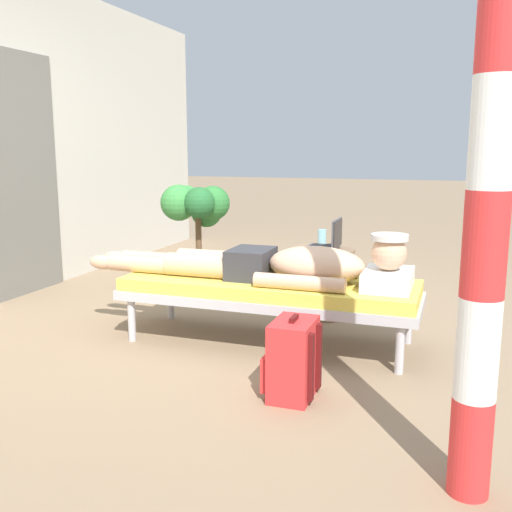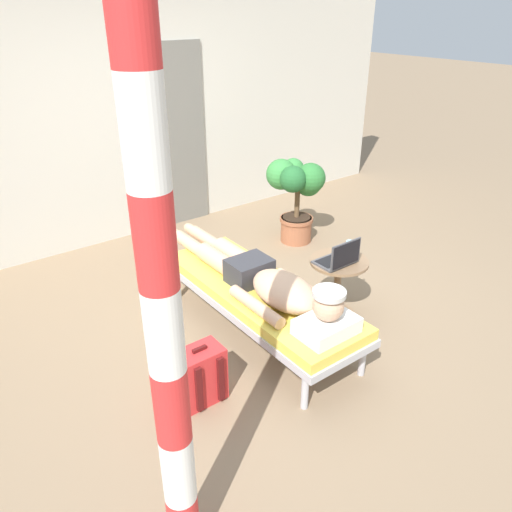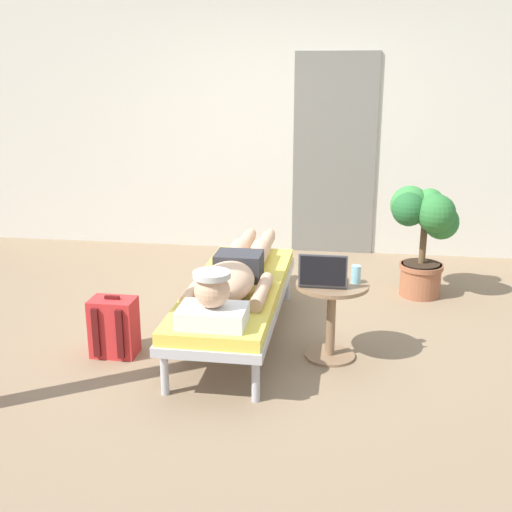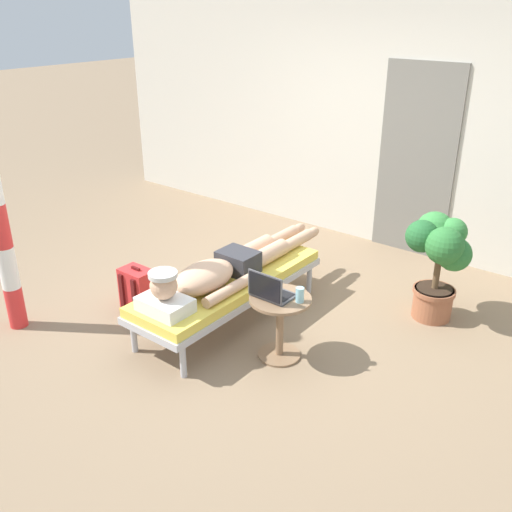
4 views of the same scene
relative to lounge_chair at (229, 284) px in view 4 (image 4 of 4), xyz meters
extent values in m
plane|color=#8C7256|center=(0.15, 0.18, -0.35)|extent=(40.00, 40.00, 0.00)
cube|color=beige|center=(0.00, 2.50, 1.00)|extent=(7.60, 0.20, 2.70)
cube|color=slate|center=(0.59, 2.39, 0.67)|extent=(0.84, 0.03, 2.04)
cylinder|color=#B7B7BC|center=(-0.27, 0.86, -0.21)|extent=(0.05, 0.05, 0.28)
cylinder|color=#B7B7BC|center=(0.27, 0.86, -0.21)|extent=(0.05, 0.05, 0.28)
cylinder|color=#B7B7BC|center=(-0.27, -0.86, -0.21)|extent=(0.05, 0.05, 0.28)
cylinder|color=#B7B7BC|center=(0.27, -0.86, -0.21)|extent=(0.05, 0.05, 0.28)
cube|color=#B7B7BC|center=(0.00, 0.00, -0.04)|extent=(0.65, 1.91, 0.06)
cube|color=#E5CC4C|center=(0.00, 0.00, 0.03)|extent=(0.62, 1.87, 0.08)
cube|color=white|center=(0.00, -0.75, 0.13)|extent=(0.40, 0.28, 0.11)
sphere|color=#D8A884|center=(0.00, -0.75, 0.29)|extent=(0.21, 0.21, 0.21)
cylinder|color=silver|center=(0.00, -0.75, 0.38)|extent=(0.22, 0.22, 0.03)
ellipsoid|color=#D8A884|center=(0.00, -0.31, 0.19)|extent=(0.35, 0.60, 0.23)
cylinder|color=#D8A884|center=(-0.22, -0.26, 0.12)|extent=(0.09, 0.55, 0.09)
cylinder|color=#D8A884|center=(0.22, -0.26, 0.12)|extent=(0.09, 0.55, 0.09)
cube|color=#333338|center=(0.00, 0.12, 0.17)|extent=(0.33, 0.26, 0.19)
cylinder|color=#D8A884|center=(-0.09, 0.46, 0.15)|extent=(0.15, 0.42, 0.15)
cylinder|color=#D8A884|center=(-0.09, 0.89, 0.13)|extent=(0.11, 0.44, 0.11)
ellipsoid|color=#D8A884|center=(-0.09, 1.18, 0.12)|extent=(0.09, 0.20, 0.10)
cylinder|color=#D8A884|center=(0.09, 0.46, 0.15)|extent=(0.15, 0.42, 0.15)
cylinder|color=#D8A884|center=(0.09, 0.89, 0.13)|extent=(0.11, 0.44, 0.11)
ellipsoid|color=#D8A884|center=(0.09, 1.18, 0.12)|extent=(0.09, 0.20, 0.10)
cylinder|color=#8C6B4C|center=(0.68, -0.19, -0.34)|extent=(0.34, 0.34, 0.02)
cylinder|color=#8C6B4C|center=(0.68, -0.19, -0.09)|extent=(0.06, 0.06, 0.48)
cylinder|color=#8C6B4C|center=(0.68, -0.19, 0.16)|extent=(0.48, 0.48, 0.02)
cube|color=#4C4C51|center=(0.62, -0.19, 0.19)|extent=(0.31, 0.22, 0.02)
cube|color=black|center=(0.62, -0.18, 0.20)|extent=(0.27, 0.15, 0.00)
cube|color=#4C4C51|center=(0.62, -0.31, 0.30)|extent=(0.31, 0.01, 0.21)
cube|color=black|center=(0.62, -0.31, 0.30)|extent=(0.29, 0.00, 0.19)
cylinder|color=#99D8E5|center=(0.83, -0.15, 0.24)|extent=(0.06, 0.06, 0.12)
cube|color=red|center=(-0.77, -0.38, -0.15)|extent=(0.30, 0.20, 0.40)
cube|color=red|center=(-0.77, -0.26, -0.22)|extent=(0.23, 0.04, 0.18)
cube|color=#531212|center=(-0.85, -0.49, -0.15)|extent=(0.04, 0.02, 0.34)
cube|color=#531212|center=(-0.68, -0.49, -0.15)|extent=(0.04, 0.02, 0.34)
cube|color=#531212|center=(-0.77, -0.38, 0.07)|extent=(0.10, 0.02, 0.02)
cylinder|color=#9E5B3D|center=(1.39, 1.14, -0.21)|extent=(0.34, 0.34, 0.28)
cylinder|color=#9E5B3D|center=(1.39, 1.14, -0.09)|extent=(0.37, 0.37, 0.04)
cylinder|color=#332319|center=(1.39, 1.14, -0.06)|extent=(0.31, 0.31, 0.01)
cylinder|color=brown|center=(1.39, 1.14, 0.10)|extent=(0.06, 0.06, 0.34)
sphere|color=#2D7233|center=(1.52, 1.11, 0.31)|extent=(0.29, 0.29, 0.29)
sphere|color=#38843D|center=(1.43, 1.27, 0.44)|extent=(0.24, 0.24, 0.24)
sphere|color=#38843D|center=(1.27, 1.27, 0.41)|extent=(0.33, 0.33, 0.33)
sphere|color=#23602D|center=(1.25, 1.06, 0.42)|extent=(0.28, 0.28, 0.28)
sphere|color=#2D7233|center=(1.46, 1.02, 0.40)|extent=(0.32, 0.32, 0.32)
cylinder|color=red|center=(-1.37, -1.21, -0.16)|extent=(0.15, 0.15, 0.37)
cylinder|color=white|center=(-1.37, -1.21, 0.21)|extent=(0.15, 0.15, 0.37)
cylinder|color=red|center=(-1.37, -1.21, 0.58)|extent=(0.15, 0.15, 0.37)
camera|label=1|loc=(-3.48, -1.12, 0.91)|focal=41.06mm
camera|label=2|loc=(-2.02, -2.65, 2.05)|focal=34.99mm
camera|label=3|loc=(0.78, -4.11, 1.52)|focal=44.22mm
camera|label=4|loc=(2.86, -3.28, 2.24)|focal=39.75mm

